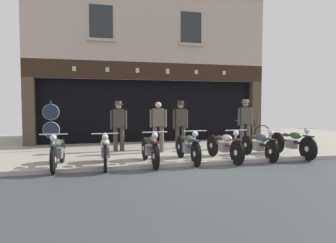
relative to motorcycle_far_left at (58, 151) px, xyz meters
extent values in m
cube|color=gray|center=(3.28, 4.33, -0.46)|extent=(22.00, 10.00, 0.08)
cube|color=#AFA39B|center=(3.28, -0.59, -0.41)|extent=(22.00, 0.16, 0.18)
cube|color=black|center=(3.28, 6.63, 0.88)|extent=(9.20, 4.00, 2.60)
cube|color=#4C3D2D|center=(-1.50, 4.51, 0.88)|extent=(0.44, 0.36, 2.60)
cube|color=#4C3D2D|center=(8.06, 4.51, 0.88)|extent=(0.44, 0.36, 2.60)
cube|color=#23282D|center=(3.28, 4.88, 1.01)|extent=(8.80, 0.03, 2.18)
cube|color=black|center=(3.28, 4.45, 2.53)|extent=(10.00, 0.24, 0.70)
cube|color=#C6B789|center=(0.18, 4.31, 2.53)|extent=(0.14, 0.03, 0.17)
cube|color=#C6B789|center=(1.44, 4.31, 2.53)|extent=(0.14, 0.03, 0.17)
cube|color=#C6B789|center=(2.63, 4.31, 2.53)|extent=(0.14, 0.03, 0.18)
cube|color=#C6B789|center=(3.89, 4.31, 2.53)|extent=(0.14, 0.03, 0.21)
cube|color=#C6B789|center=(5.15, 4.31, 2.53)|extent=(0.14, 0.03, 0.17)
cube|color=#C6B789|center=(6.43, 4.31, 2.53)|extent=(0.14, 0.03, 0.17)
cube|color=#B49D90|center=(3.28, 4.53, 4.38)|extent=(10.00, 0.40, 3.00)
cube|color=#23282D|center=(1.22, 4.32, 4.38)|extent=(0.90, 0.02, 1.30)
cube|color=#B49D90|center=(1.22, 4.28, 3.68)|extent=(1.10, 0.12, 0.10)
cube|color=#23282D|center=(4.91, 4.32, 4.38)|extent=(0.90, 0.02, 1.30)
cube|color=#B49D90|center=(4.91, 4.28, 3.68)|extent=(1.10, 0.12, 0.10)
cylinder|color=black|center=(-0.03, -0.66, -0.10)|extent=(0.10, 0.64, 0.63)
cylinder|color=silver|center=(-0.03, -0.66, -0.10)|extent=(0.11, 0.14, 0.14)
cylinder|color=black|center=(0.03, 0.71, -0.10)|extent=(0.11, 0.64, 0.63)
cylinder|color=silver|center=(0.03, 0.71, -0.10)|extent=(0.12, 0.14, 0.14)
cube|color=#1F2E45|center=(0.00, 0.02, 0.02)|extent=(0.12, 1.27, 0.07)
cube|color=slate|center=(0.00, 0.02, -0.05)|extent=(0.21, 0.33, 0.26)
ellipsoid|color=#324F2B|center=(-0.01, -0.14, 0.22)|extent=(0.24, 0.47, 0.20)
ellipsoid|color=#38281E|center=(0.01, 0.27, 0.20)|extent=(0.21, 0.31, 0.10)
cube|color=#1F2E45|center=(-0.03, -0.66, 0.23)|extent=(0.11, 0.36, 0.04)
sphere|color=silver|center=(-0.02, -0.60, 0.40)|extent=(0.15, 0.15, 0.15)
cylinder|color=silver|center=(-0.02, -0.60, 0.48)|extent=(0.62, 0.05, 0.02)
cylinder|color=silver|center=(-0.02, -0.62, 0.19)|extent=(0.05, 0.29, 0.60)
cylinder|color=black|center=(1.12, -0.78, -0.11)|extent=(0.10, 0.63, 0.63)
cylinder|color=silver|center=(1.12, -0.78, -0.11)|extent=(0.11, 0.14, 0.14)
cylinder|color=black|center=(1.18, 0.54, -0.11)|extent=(0.11, 0.64, 0.63)
cylinder|color=silver|center=(1.18, 0.54, -0.11)|extent=(0.12, 0.14, 0.14)
cube|color=black|center=(1.15, -0.12, 0.01)|extent=(0.12, 1.22, 0.07)
cube|color=slate|center=(1.15, -0.12, -0.06)|extent=(0.21, 0.33, 0.26)
ellipsoid|color=#A39986|center=(1.14, -0.28, 0.21)|extent=(0.24, 0.47, 0.20)
ellipsoid|color=#38281E|center=(1.16, 0.11, 0.19)|extent=(0.21, 0.31, 0.10)
cube|color=black|center=(1.12, -0.78, 0.23)|extent=(0.12, 0.36, 0.04)
sphere|color=silver|center=(1.12, -0.72, 0.39)|extent=(0.15, 0.15, 0.15)
cylinder|color=silver|center=(1.12, -0.72, 0.47)|extent=(0.62, 0.05, 0.02)
cylinder|color=silver|center=(1.12, -0.74, 0.18)|extent=(0.05, 0.27, 0.61)
cylinder|color=black|center=(2.31, -0.80, -0.10)|extent=(0.08, 0.65, 0.65)
cylinder|color=silver|center=(2.31, -0.80, -0.10)|extent=(0.10, 0.14, 0.14)
cylinder|color=black|center=(2.28, 0.55, -0.10)|extent=(0.09, 0.65, 0.65)
cylinder|color=silver|center=(2.28, 0.55, -0.10)|extent=(0.11, 0.14, 0.14)
cube|color=maroon|center=(2.29, -0.12, 0.02)|extent=(0.09, 1.25, 0.07)
cube|color=slate|center=(2.29, -0.12, -0.05)|extent=(0.21, 0.32, 0.26)
ellipsoid|color=#282924|center=(2.30, -0.29, 0.22)|extent=(0.23, 0.46, 0.20)
ellipsoid|color=#38281E|center=(2.29, 0.12, 0.20)|extent=(0.20, 0.30, 0.10)
cube|color=maroon|center=(2.31, -0.80, 0.25)|extent=(0.11, 0.36, 0.04)
sphere|color=silver|center=(2.30, -0.74, 0.40)|extent=(0.15, 0.15, 0.15)
cylinder|color=silver|center=(2.30, -0.74, 0.48)|extent=(0.62, 0.03, 0.02)
cylinder|color=silver|center=(2.30, -0.76, 0.19)|extent=(0.04, 0.24, 0.62)
cylinder|color=black|center=(3.38, -0.69, -0.10)|extent=(0.07, 0.64, 0.64)
cylinder|color=silver|center=(3.38, -0.69, -0.10)|extent=(0.10, 0.14, 0.14)
cylinder|color=black|center=(3.37, 0.66, -0.10)|extent=(0.08, 0.64, 0.64)
cylinder|color=silver|center=(3.37, 0.66, -0.10)|extent=(0.11, 0.14, 0.14)
cube|color=navy|center=(3.37, -0.02, 0.02)|extent=(0.08, 1.24, 0.07)
cube|color=slate|center=(3.37, -0.02, -0.05)|extent=(0.20, 0.32, 0.26)
ellipsoid|color=#314934|center=(3.37, -0.18, 0.22)|extent=(0.22, 0.46, 0.20)
ellipsoid|color=#38281E|center=(3.37, 0.23, 0.20)|extent=(0.20, 0.30, 0.10)
cube|color=navy|center=(3.38, -0.69, 0.24)|extent=(0.10, 0.36, 0.04)
sphere|color=silver|center=(3.38, -0.63, 0.40)|extent=(0.15, 0.15, 0.15)
cylinder|color=silver|center=(3.38, -0.63, 0.48)|extent=(0.62, 0.03, 0.02)
cylinder|color=silver|center=(3.38, -0.65, 0.19)|extent=(0.04, 0.29, 0.60)
cylinder|color=black|center=(4.47, -0.79, -0.10)|extent=(0.11, 0.65, 0.65)
cylinder|color=silver|center=(4.47, -0.79, -0.10)|extent=(0.11, 0.15, 0.14)
cylinder|color=black|center=(4.39, 0.65, -0.10)|extent=(0.12, 0.65, 0.65)
cylinder|color=silver|center=(4.39, 0.65, -0.10)|extent=(0.12, 0.15, 0.14)
cube|color=#531C20|center=(4.43, -0.07, 0.02)|extent=(0.14, 1.33, 0.07)
cube|color=slate|center=(4.43, -0.07, -0.05)|extent=(0.22, 0.33, 0.26)
ellipsoid|color=#A99C8F|center=(4.44, -0.25, 0.22)|extent=(0.25, 0.47, 0.20)
ellipsoid|color=#38281E|center=(4.41, 0.19, 0.20)|extent=(0.22, 0.31, 0.10)
cube|color=#531C20|center=(4.47, -0.79, 0.25)|extent=(0.12, 0.37, 0.04)
sphere|color=silver|center=(4.46, -0.73, 0.40)|extent=(0.15, 0.15, 0.15)
cylinder|color=silver|center=(4.46, -0.73, 0.48)|extent=(0.62, 0.06, 0.02)
cylinder|color=silver|center=(4.47, -0.75, 0.19)|extent=(0.05, 0.29, 0.60)
cylinder|color=black|center=(5.53, -0.73, -0.12)|extent=(0.08, 0.61, 0.61)
cylinder|color=silver|center=(5.53, -0.73, -0.12)|extent=(0.10, 0.14, 0.13)
cylinder|color=black|center=(5.55, 0.67, -0.12)|extent=(0.09, 0.61, 0.61)
cylinder|color=silver|center=(5.55, 0.67, -0.12)|extent=(0.11, 0.14, 0.13)
cube|color=black|center=(5.54, -0.03, 0.00)|extent=(0.09, 1.28, 0.07)
cube|color=slate|center=(5.54, -0.03, -0.07)|extent=(0.21, 0.32, 0.26)
ellipsoid|color=navy|center=(5.54, -0.20, 0.20)|extent=(0.23, 0.46, 0.20)
ellipsoid|color=#38281E|center=(5.55, 0.22, 0.18)|extent=(0.21, 0.30, 0.10)
cube|color=black|center=(5.53, -0.73, 0.21)|extent=(0.11, 0.36, 0.04)
sphere|color=silver|center=(5.53, -0.67, 0.38)|extent=(0.15, 0.15, 0.15)
cylinder|color=silver|center=(5.53, -0.67, 0.46)|extent=(0.62, 0.03, 0.02)
cylinder|color=silver|center=(5.53, -0.69, 0.17)|extent=(0.04, 0.28, 0.61)
cylinder|color=black|center=(6.68, -0.72, -0.09)|extent=(0.08, 0.67, 0.67)
cylinder|color=silver|center=(6.68, -0.72, -0.09)|extent=(0.10, 0.15, 0.15)
cylinder|color=black|center=(6.66, 0.68, -0.09)|extent=(0.09, 0.67, 0.67)
cylinder|color=silver|center=(6.66, 0.68, -0.09)|extent=(0.11, 0.15, 0.15)
cube|color=black|center=(6.67, -0.02, 0.03)|extent=(0.09, 1.29, 0.07)
cube|color=slate|center=(6.67, -0.02, -0.04)|extent=(0.20, 0.32, 0.26)
ellipsoid|color=#2F4B2C|center=(6.67, -0.19, 0.23)|extent=(0.23, 0.46, 0.20)
ellipsoid|color=#38281E|center=(6.66, 0.23, 0.21)|extent=(0.20, 0.30, 0.10)
cube|color=black|center=(6.68, -0.72, 0.27)|extent=(0.11, 0.36, 0.04)
sphere|color=silver|center=(6.68, -0.66, 0.41)|extent=(0.15, 0.15, 0.15)
cylinder|color=silver|center=(6.68, -0.66, 0.49)|extent=(0.62, 0.03, 0.02)
cylinder|color=silver|center=(6.68, -0.68, 0.20)|extent=(0.04, 0.23, 0.62)
cylinder|color=#38332D|center=(1.80, 2.34, -0.01)|extent=(0.15, 0.15, 0.82)
cylinder|color=#38332D|center=(1.58, 2.34, -0.01)|extent=(0.15, 0.15, 0.82)
cube|color=#38332D|center=(1.69, 2.34, 0.68)|extent=(0.38, 0.23, 0.61)
cube|color=silver|center=(1.70, 2.45, 0.76)|extent=(0.14, 0.02, 0.34)
cube|color=maroon|center=(1.70, 2.47, 0.75)|extent=(0.05, 0.01, 0.32)
cylinder|color=#38332D|center=(1.93, 2.33, 0.64)|extent=(0.09, 0.09, 0.62)
cylinder|color=#38332D|center=(1.46, 2.34, 0.64)|extent=(0.09, 0.09, 0.62)
sphere|color=tan|center=(1.69, 2.34, 1.10)|extent=(0.20, 0.20, 0.20)
cylinder|color=#4C4238|center=(1.69, 2.34, 1.16)|extent=(0.34, 0.34, 0.01)
cylinder|color=#4C4238|center=(1.69, 2.34, 1.21)|extent=(0.21, 0.21, 0.11)
cylinder|color=brown|center=(3.05, 1.76, 0.02)|extent=(0.15, 0.15, 0.88)
cylinder|color=brown|center=(2.83, 1.79, 0.02)|extent=(0.15, 0.15, 0.88)
cube|color=brown|center=(2.94, 1.77, 0.73)|extent=(0.41, 0.28, 0.59)
cube|color=silver|center=(2.96, 1.89, 0.80)|extent=(0.14, 0.04, 0.33)
cube|color=navy|center=(2.96, 1.90, 0.79)|extent=(0.05, 0.02, 0.30)
cylinder|color=brown|center=(3.17, 1.74, 0.69)|extent=(0.09, 0.09, 0.58)
cylinder|color=brown|center=(2.71, 1.81, 0.69)|extent=(0.09, 0.09, 0.58)
sphere|color=tan|center=(2.94, 1.77, 1.13)|extent=(0.21, 0.21, 0.21)
cylinder|color=#38332D|center=(3.99, 2.40, -0.01)|extent=(0.15, 0.15, 0.82)
cylinder|color=#38332D|center=(3.77, 2.39, -0.01)|extent=(0.15, 0.15, 0.82)
cube|color=#38332D|center=(3.88, 2.40, 0.68)|extent=(0.39, 0.23, 0.62)
cube|color=silver|center=(3.88, 2.51, 0.76)|extent=(0.14, 0.02, 0.35)
cube|color=maroon|center=(3.88, 2.52, 0.75)|extent=(0.05, 0.01, 0.32)
cylinder|color=#38332D|center=(4.12, 2.40, 0.63)|extent=(0.09, 0.09, 0.65)
cylinder|color=#38332D|center=(3.65, 2.39, 0.63)|extent=(0.09, 0.09, 0.65)
sphere|color=#9E7A5B|center=(3.88, 2.40, 1.11)|extent=(0.21, 0.21, 0.21)
cylinder|color=#332D28|center=(3.88, 2.40, 1.17)|extent=(0.36, 0.36, 0.01)
cylinder|color=#332D28|center=(3.88, 2.40, 1.23)|extent=(0.22, 0.22, 0.12)
cylinder|color=#47423D|center=(6.29, 1.92, 0.03)|extent=(0.15, 0.15, 0.90)
cylinder|color=#47423D|center=(6.07, 1.94, 0.03)|extent=(0.15, 0.15, 0.90)
cube|color=#47423D|center=(6.18, 1.93, 0.75)|extent=(0.40, 0.25, 0.60)
cube|color=silver|center=(6.19, 2.05, 0.82)|extent=(0.14, 0.03, 0.33)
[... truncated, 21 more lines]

